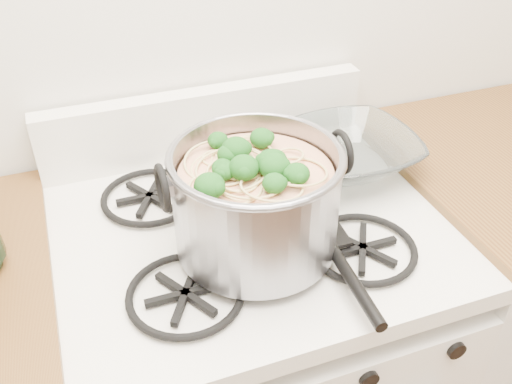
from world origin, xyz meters
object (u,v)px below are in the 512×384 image
Objects in this scene: gas_range at (252,373)px; spatula at (319,228)px; stock_pot at (256,201)px; glass_bowl at (349,159)px.

gas_range is 2.98× the size of spatula.
stock_pot is 2.89× the size of glass_bowl.
stock_pot is at bearing 177.53° from spatula.
gas_range is 0.59m from stock_pot.
gas_range is 8.01× the size of glass_bowl.
spatula is (0.11, -0.09, 0.50)m from gas_range.
spatula is 2.69× the size of glass_bowl.
glass_bowl is at bearing 21.06° from gas_range.
stock_pot reaches higher than gas_range.
gas_range is 0.52m from spatula.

